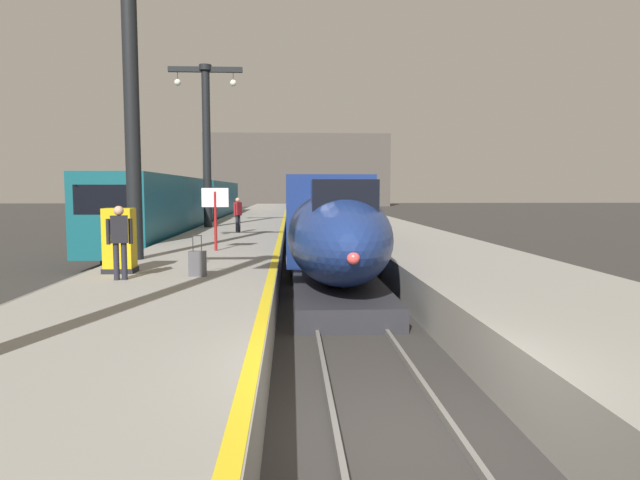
{
  "coord_description": "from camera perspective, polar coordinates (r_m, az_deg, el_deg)",
  "views": [
    {
      "loc": [
        -1.3,
        -6.48,
        3.09
      ],
      "look_at": [
        -0.54,
        7.96,
        1.8
      ],
      "focal_mm": 31.31,
      "sensor_mm": 36.0,
      "label": 1
    }
  ],
  "objects": [
    {
      "name": "rolling_suitcase",
      "position": [
        13.6,
        -12.41,
        -2.35
      ],
      "size": [
        0.4,
        0.22,
        0.98
      ],
      "color": "#4C4C51",
      "rests_on": "platform_left"
    },
    {
      "name": "passenger_mid_platform",
      "position": [
        27.26,
        -8.4,
        2.83
      ],
      "size": [
        0.39,
        0.5,
        1.69
      ],
      "color": "#23232D",
      "rests_on": "platform_left"
    },
    {
      "name": "passenger_near_edge",
      "position": [
        13.45,
        -19.81,
        0.32
      ],
      "size": [
        0.55,
        0.32,
        1.69
      ],
      "color": "#23232D",
      "rests_on": "platform_left"
    },
    {
      "name": "rail_main_left",
      "position": [
        34.12,
        -2.07,
        -0.01
      ],
      "size": [
        0.08,
        110.0,
        0.12
      ],
      "primitive_type": "cube",
      "color": "slate",
      "rests_on": "ground"
    },
    {
      "name": "rail_secondary_right",
      "position": [
        34.64,
        -13.05,
        -0.06
      ],
      "size": [
        0.08,
        110.0,
        0.12
      ],
      "primitive_type": "cube",
      "color": "slate",
      "rests_on": "ground"
    },
    {
      "name": "rail_main_right",
      "position": [
        34.18,
        0.44,
        0.01
      ],
      "size": [
        0.08,
        110.0,
        0.12
      ],
      "primitive_type": "cube",
      "color": "slate",
      "rests_on": "ground"
    },
    {
      "name": "regional_train_adjacent",
      "position": [
        39.56,
        -12.93,
        3.57
      ],
      "size": [
        2.85,
        36.6,
        3.8
      ],
      "color": "#145660",
      "rests_on": "ground"
    },
    {
      "name": "station_column_mid",
      "position": [
        17.63,
        -18.77,
        15.38
      ],
      "size": [
        4.0,
        0.68,
        8.7
      ],
      "color": "black",
      "rests_on": "platform_left"
    },
    {
      "name": "highspeed_train_main",
      "position": [
        48.75,
        -1.48,
        3.77
      ],
      "size": [
        2.92,
        76.15,
        3.6
      ],
      "color": "navy",
      "rests_on": "ground"
    },
    {
      "name": "platform_left_safety_stripe",
      "position": [
        31.3,
        -3.86,
        1.35
      ],
      "size": [
        0.2,
        107.8,
        0.01
      ],
      "primitive_type": "cube",
      "color": "yellow",
      "rests_on": "platform_left"
    },
    {
      "name": "station_column_far",
      "position": [
        31.75,
        -11.53,
        10.95
      ],
      "size": [
        4.0,
        0.68,
        8.83
      ],
      "color": "black",
      "rests_on": "platform_left"
    },
    {
      "name": "terminus_back_wall",
      "position": [
        108.56,
        -2.34,
        7.15
      ],
      "size": [
        36.0,
        2.0,
        14.0
      ],
      "primitive_type": "cube",
      "color": "#4C4742",
      "rests_on": "ground"
    },
    {
      "name": "ground_plane",
      "position": [
        7.29,
        8.06,
        -20.01
      ],
      "size": [
        260.0,
        260.0,
        0.0
      ],
      "primitive_type": "plane",
      "color": "#33302D"
    },
    {
      "name": "platform_left",
      "position": [
        31.45,
        -8.01,
        0.37
      ],
      "size": [
        4.8,
        110.0,
        1.05
      ],
      "primitive_type": "cube",
      "color": "gray",
      "rests_on": "ground"
    },
    {
      "name": "rail_secondary_left",
      "position": [
        34.94,
        -15.48,
        -0.07
      ],
      "size": [
        0.08,
        110.0,
        0.12
      ],
      "primitive_type": "cube",
      "color": "slate",
      "rests_on": "ground"
    },
    {
      "name": "ticket_machine_yellow",
      "position": [
        14.69,
        -19.8,
        -0.28
      ],
      "size": [
        0.76,
        0.62,
        1.6
      ],
      "color": "yellow",
      "rests_on": "platform_left"
    },
    {
      "name": "departure_info_board",
      "position": [
        19.14,
        -10.66,
        3.41
      ],
      "size": [
        0.9,
        0.1,
        2.12
      ],
      "color": "maroon",
      "rests_on": "platform_left"
    },
    {
      "name": "platform_right",
      "position": [
        31.79,
        6.69,
        0.43
      ],
      "size": [
        4.8,
        110.0,
        1.05
      ],
      "primitive_type": "cube",
      "color": "gray",
      "rests_on": "ground"
    }
  ]
}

